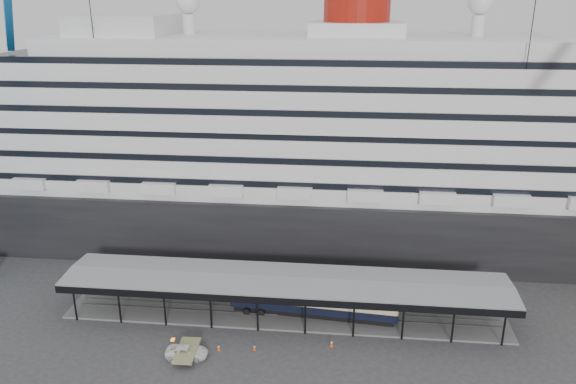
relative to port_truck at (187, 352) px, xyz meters
name	(u,v)px	position (x,y,z in m)	size (l,w,h in m)	color
ground	(281,336)	(10.05, 5.13, -0.66)	(200.00, 200.00, 0.00)	#343436
cruise_ship	(303,127)	(10.10, 37.13, 17.69)	(130.00, 30.00, 43.90)	black
platform_canopy	(285,298)	(10.05, 10.13, 1.70)	(56.00, 9.18, 5.30)	slate
port_truck	(187,352)	(0.00, 0.00, 0.00)	(2.19, 4.76, 1.32)	white
pullman_carriage	(313,298)	(13.67, 10.13, 1.88)	(21.37, 4.60, 20.83)	black
traffic_cone_left	(219,347)	(3.28, 1.61, -0.30)	(0.46, 0.46, 0.73)	#F35A0D
traffic_cone_mid	(254,347)	(7.38, 2.08, -0.33)	(0.36, 0.36, 0.67)	#F74D0D
traffic_cone_right	(332,343)	(16.21, 3.72, -0.26)	(0.49, 0.49, 0.80)	#D75A0B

